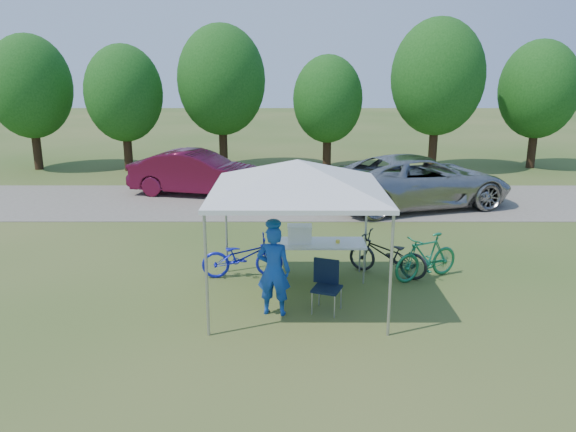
# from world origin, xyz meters

# --- Properties ---
(ground) EXTENTS (100.00, 100.00, 0.00)m
(ground) POSITION_xyz_m (0.00, 0.00, 0.00)
(ground) COLOR #2D5119
(ground) RESTS_ON ground
(gravel_strip) EXTENTS (24.00, 5.00, 0.02)m
(gravel_strip) POSITION_xyz_m (0.00, 8.00, 0.01)
(gravel_strip) COLOR gray
(gravel_strip) RESTS_ON ground
(canopy) EXTENTS (4.53, 4.53, 3.00)m
(canopy) POSITION_xyz_m (0.00, 0.00, 2.65)
(canopy) COLOR #A5A5AA
(canopy) RESTS_ON ground
(treeline) EXTENTS (24.89, 4.28, 6.30)m
(treeline) POSITION_xyz_m (-0.29, 14.05, 3.53)
(treeline) COLOR #382314
(treeline) RESTS_ON ground
(folding_table) EXTENTS (1.91, 0.80, 0.79)m
(folding_table) POSITION_xyz_m (0.49, 1.15, 0.74)
(folding_table) COLOR white
(folding_table) RESTS_ON ground
(folding_chair) EXTENTS (0.62, 0.65, 0.94)m
(folding_chair) POSITION_xyz_m (0.53, -0.45, 0.56)
(folding_chair) COLOR black
(folding_chair) RESTS_ON ground
(cooler) EXTENTS (0.51, 0.35, 0.37)m
(cooler) POSITION_xyz_m (0.07, 1.15, 0.97)
(cooler) COLOR white
(cooler) RESTS_ON folding_table
(ice_cream_cup) EXTENTS (0.09, 0.09, 0.06)m
(ice_cream_cup) POSITION_xyz_m (0.87, 1.10, 0.82)
(ice_cream_cup) COLOR yellow
(ice_cream_cup) RESTS_ON folding_table
(cyclist) EXTENTS (0.66, 0.49, 1.67)m
(cyclist) POSITION_xyz_m (-0.43, -0.65, 0.83)
(cyclist) COLOR #1441A8
(cyclist) RESTS_ON ground
(bike_blue) EXTENTS (1.77, 0.79, 0.90)m
(bike_blue) POSITION_xyz_m (-1.14, 1.20, 0.45)
(bike_blue) COLOR #151CBD
(bike_blue) RESTS_ON ground
(bike_green) EXTENTS (1.65, 1.17, 0.98)m
(bike_green) POSITION_xyz_m (2.73, 1.08, 0.49)
(bike_green) COLOR #197145
(bike_green) RESTS_ON ground
(bike_dark) EXTENTS (1.82, 1.37, 0.92)m
(bike_dark) POSITION_xyz_m (1.95, 1.30, 0.46)
(bike_dark) COLOR black
(bike_dark) RESTS_ON ground
(minivan) EXTENTS (6.42, 4.30, 1.63)m
(minivan) POSITION_xyz_m (3.97, 7.37, 0.84)
(minivan) COLOR #9D9D99
(minivan) RESTS_ON gravel_strip
(sedan) EXTENTS (4.85, 2.59, 1.52)m
(sedan) POSITION_xyz_m (-3.32, 9.05, 0.78)
(sedan) COLOR #540E25
(sedan) RESTS_ON gravel_strip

